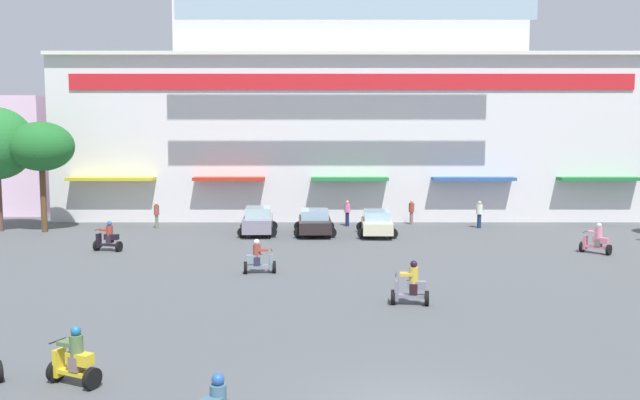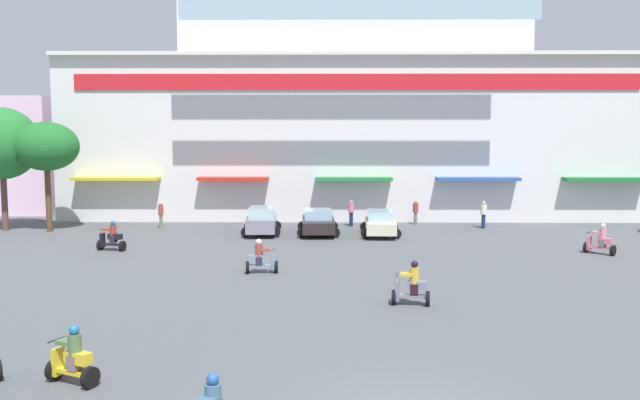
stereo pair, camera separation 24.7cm
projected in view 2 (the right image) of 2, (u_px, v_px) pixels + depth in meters
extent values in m
plane|color=#4F5356|center=(372.00, 280.00, 27.42)|extent=(128.00, 128.00, 0.00)
cube|color=silver|center=(352.00, 139.00, 49.60)|extent=(39.45, 11.75, 10.79)
cube|color=silver|center=(353.00, 13.00, 49.22)|extent=(23.39, 10.58, 7.44)
cube|color=red|center=(356.00, 82.00, 43.30)|extent=(36.29, 0.12, 1.01)
cube|color=silver|center=(356.00, 53.00, 43.07)|extent=(39.45, 0.70, 0.24)
cube|color=gold|center=(116.00, 179.00, 43.65)|extent=(5.60, 1.10, 0.20)
cube|color=red|center=(233.00, 179.00, 43.56)|extent=(4.56, 1.10, 0.20)
cube|color=#237A39|center=(354.00, 179.00, 43.47)|extent=(4.95, 1.10, 0.20)
cube|color=#2A5194|center=(478.00, 179.00, 43.38)|extent=(5.30, 1.10, 0.20)
cube|color=#1C7133|center=(606.00, 179.00, 43.28)|extent=(5.29, 1.10, 0.20)
cube|color=#99B7C6|center=(360.00, 6.00, 38.24)|extent=(20.58, 0.08, 1.49)
cylinder|color=brown|center=(4.00, 200.00, 40.63)|extent=(0.36, 0.36, 3.73)
ellipsoid|color=#257231|center=(2.00, 143.00, 40.28)|extent=(4.34, 4.55, 4.30)
cylinder|color=brown|center=(49.00, 200.00, 40.23)|extent=(0.34, 0.34, 3.74)
ellipsoid|color=#206829|center=(46.00, 146.00, 39.89)|extent=(3.83, 3.37, 2.90)
cube|color=gray|center=(262.00, 223.00, 39.33)|extent=(1.83, 4.07, 0.79)
cube|color=#9FC0C1|center=(262.00, 212.00, 39.26)|extent=(1.50, 2.06, 0.52)
cylinder|color=black|center=(249.00, 226.00, 40.57)|extent=(0.61, 0.19, 0.60)
cylinder|color=black|center=(276.00, 226.00, 40.63)|extent=(0.61, 0.19, 0.60)
cylinder|color=black|center=(246.00, 232.00, 38.11)|extent=(0.61, 0.19, 0.60)
cylinder|color=black|center=(275.00, 232.00, 38.16)|extent=(0.61, 0.19, 0.60)
cube|color=black|center=(318.00, 224.00, 39.17)|extent=(1.94, 4.08, 0.67)
cube|color=#96B9D1|center=(318.00, 214.00, 39.11)|extent=(1.63, 2.06, 0.53)
cylinder|color=black|center=(303.00, 226.00, 40.42)|extent=(0.60, 0.18, 0.60)
cylinder|color=black|center=(333.00, 226.00, 40.46)|extent=(0.60, 0.18, 0.60)
cylinder|color=black|center=(302.00, 233.00, 37.94)|extent=(0.60, 0.18, 0.60)
cylinder|color=black|center=(335.00, 233.00, 37.98)|extent=(0.60, 0.18, 0.60)
cube|color=beige|center=(380.00, 225.00, 38.87)|extent=(1.77, 4.13, 0.65)
cube|color=#95BACE|center=(380.00, 215.00, 38.81)|extent=(1.48, 2.08, 0.52)
cylinder|color=black|center=(365.00, 227.00, 40.19)|extent=(0.60, 0.18, 0.60)
cylinder|color=black|center=(393.00, 227.00, 40.12)|extent=(0.60, 0.18, 0.60)
cylinder|color=black|center=(366.00, 234.00, 37.68)|extent=(0.60, 0.18, 0.60)
cylinder|color=black|center=(396.00, 234.00, 37.61)|extent=(0.60, 0.18, 0.60)
cylinder|color=#41667A|center=(213.00, 398.00, 12.90)|extent=(0.43, 0.43, 0.55)
sphere|color=#28579F|center=(213.00, 379.00, 12.85)|extent=(0.25, 0.25, 0.25)
cylinder|color=black|center=(394.00, 297.00, 23.61)|extent=(0.21, 0.53, 0.52)
cylinder|color=black|center=(428.00, 298.00, 23.44)|extent=(0.21, 0.53, 0.52)
cube|color=slate|center=(411.00, 296.00, 23.52)|extent=(1.06, 0.42, 0.10)
cube|color=slate|center=(417.00, 285.00, 23.45)|extent=(0.69, 0.39, 0.28)
cube|color=slate|center=(397.00, 290.00, 23.57)|extent=(0.18, 0.34, 0.70)
cylinder|color=black|center=(397.00, 275.00, 23.52)|extent=(0.11, 0.52, 0.04)
cube|color=black|center=(414.00, 289.00, 23.47)|extent=(0.32, 0.36, 0.36)
cylinder|color=gold|center=(414.00, 275.00, 23.43)|extent=(0.36, 0.36, 0.57)
sphere|color=black|center=(415.00, 264.00, 23.38)|extent=(0.25, 0.25, 0.25)
cube|color=gold|center=(407.00, 274.00, 23.46)|extent=(0.48, 0.40, 0.10)
cylinder|color=black|center=(55.00, 370.00, 16.51)|extent=(0.35, 0.53, 0.52)
cylinder|color=black|center=(90.00, 378.00, 16.00)|extent=(0.35, 0.53, 0.52)
cube|color=gold|center=(72.00, 371.00, 16.25)|extent=(1.04, 0.70, 0.10)
cube|color=gold|center=(78.00, 358.00, 16.12)|extent=(0.72, 0.55, 0.28)
cube|color=gold|center=(58.00, 362.00, 16.44)|extent=(0.27, 0.35, 0.67)
cylinder|color=black|center=(56.00, 340.00, 16.39)|extent=(0.26, 0.48, 0.04)
cube|color=#77635D|center=(75.00, 362.00, 16.17)|extent=(0.39, 0.41, 0.36)
cylinder|color=#4F6A40|center=(75.00, 344.00, 16.13)|extent=(0.43, 0.43, 0.50)
sphere|color=#226899|center=(74.00, 330.00, 16.09)|extent=(0.25, 0.25, 0.25)
cube|color=#4F6A40|center=(67.00, 342.00, 16.24)|extent=(0.54, 0.50, 0.10)
cylinder|color=black|center=(100.00, 245.00, 34.19)|extent=(0.27, 0.54, 0.52)
cylinder|color=black|center=(123.00, 246.00, 33.86)|extent=(0.27, 0.54, 0.52)
cube|color=black|center=(111.00, 244.00, 34.02)|extent=(1.14, 0.55, 0.10)
cube|color=black|center=(115.00, 236.00, 33.92)|extent=(0.76, 0.47, 0.28)
cube|color=black|center=(102.00, 240.00, 34.13)|extent=(0.22, 0.34, 0.71)
cylinder|color=black|center=(102.00, 229.00, 34.07)|extent=(0.16, 0.51, 0.04)
cube|color=#2A1E2B|center=(113.00, 239.00, 33.95)|extent=(0.35, 0.38, 0.36)
cylinder|color=maroon|center=(113.00, 230.00, 33.91)|extent=(0.39, 0.39, 0.51)
sphere|color=#2B599C|center=(113.00, 223.00, 33.87)|extent=(0.25, 0.25, 0.25)
cube|color=maroon|center=(108.00, 229.00, 33.98)|extent=(0.51, 0.44, 0.10)
cylinder|color=black|center=(586.00, 247.00, 33.54)|extent=(0.46, 0.48, 0.52)
cylinder|color=black|center=(613.00, 251.00, 32.64)|extent=(0.46, 0.48, 0.52)
cube|color=#D16F8A|center=(600.00, 248.00, 33.09)|extent=(1.03, 0.99, 0.10)
cube|color=#D16F8A|center=(605.00, 241.00, 32.89)|extent=(0.74, 0.72, 0.28)
cube|color=#D16F8A|center=(589.00, 243.00, 33.43)|extent=(0.32, 0.33, 0.67)
cylinder|color=black|center=(589.00, 232.00, 33.39)|extent=(0.38, 0.40, 0.04)
cube|color=#6A645C|center=(602.00, 243.00, 32.97)|extent=(0.42, 0.42, 0.36)
cylinder|color=pink|center=(603.00, 234.00, 32.92)|extent=(0.45, 0.45, 0.56)
sphere|color=silver|center=(603.00, 226.00, 32.88)|extent=(0.25, 0.25, 0.25)
cube|color=pink|center=(597.00, 233.00, 33.12)|extent=(0.55, 0.55, 0.10)
cylinder|color=black|center=(276.00, 267.00, 28.80)|extent=(0.20, 0.53, 0.52)
cylinder|color=black|center=(247.00, 267.00, 28.68)|extent=(0.20, 0.53, 0.52)
cube|color=slate|center=(262.00, 266.00, 28.73)|extent=(1.09, 0.40, 0.10)
cube|color=slate|center=(257.00, 258.00, 28.67)|extent=(0.71, 0.38, 0.28)
cube|color=slate|center=(273.00, 262.00, 28.77)|extent=(0.18, 0.33, 0.65)
cylinder|color=black|center=(274.00, 250.00, 28.71)|extent=(0.10, 0.52, 0.04)
cube|color=#292643|center=(259.00, 261.00, 28.70)|extent=(0.32, 0.35, 0.36)
cylinder|color=brown|center=(259.00, 250.00, 28.65)|extent=(0.35, 0.35, 0.52)
sphere|color=silver|center=(259.00, 242.00, 28.61)|extent=(0.25, 0.25, 0.25)
cube|color=brown|center=(265.00, 250.00, 28.67)|extent=(0.48, 0.39, 0.10)
cylinder|color=#18294C|center=(483.00, 221.00, 41.65)|extent=(0.29, 0.29, 0.87)
cylinder|color=silver|center=(484.00, 210.00, 41.57)|extent=(0.47, 0.47, 0.59)
sphere|color=tan|center=(484.00, 203.00, 41.53)|extent=(0.23, 0.23, 0.23)
cylinder|color=#171E45|center=(351.00, 219.00, 42.54)|extent=(0.31, 0.31, 0.89)
cylinder|color=pink|center=(351.00, 208.00, 42.46)|extent=(0.51, 0.51, 0.53)
sphere|color=tan|center=(351.00, 202.00, 42.42)|extent=(0.22, 0.22, 0.22)
cylinder|color=slate|center=(415.00, 218.00, 43.29)|extent=(0.28, 0.28, 0.81)
cylinder|color=brown|center=(416.00, 208.00, 43.22)|extent=(0.45, 0.45, 0.55)
sphere|color=tan|center=(416.00, 202.00, 43.18)|extent=(0.22, 0.22, 0.22)
cylinder|color=slate|center=(161.00, 221.00, 41.72)|extent=(0.27, 0.27, 0.83)
cylinder|color=brown|center=(161.00, 210.00, 41.65)|extent=(0.44, 0.44, 0.60)
sphere|color=tan|center=(161.00, 203.00, 41.61)|extent=(0.21, 0.21, 0.21)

